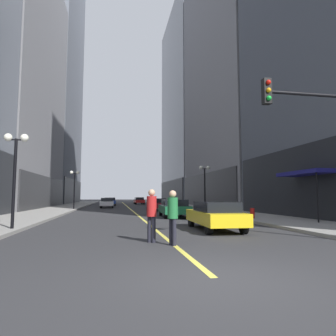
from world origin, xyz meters
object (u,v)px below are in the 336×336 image
(car_yellow, at_px, (215,215))
(street_lamp_left_near, at_px, (15,159))
(pedestrian_in_green_parka, at_px, (173,213))
(fire_hydrant_right, at_px, (252,214))
(car_maroon, at_px, (157,204))
(traffic_light_near_right, at_px, (324,135))
(car_blue, at_px, (110,201))
(street_lamp_left_far, at_px, (75,181))
(street_lamp_right_mid, at_px, (205,178))
(pedestrian_in_red_jacket, at_px, (152,211))
(car_white, at_px, (107,202))
(car_red, at_px, (139,200))
(car_green, at_px, (174,207))

(car_yellow, bearing_deg, street_lamp_left_near, 174.09)
(pedestrian_in_green_parka, xyz_separation_m, fire_hydrant_right, (6.96, 8.62, -0.64))
(car_yellow, distance_m, pedestrian_in_green_parka, 4.80)
(car_maroon, distance_m, traffic_light_near_right, 23.68)
(car_blue, height_order, street_lamp_left_far, street_lamp_left_far)
(pedestrian_in_green_parka, relative_size, fire_hydrant_right, 2.22)
(street_lamp_right_mid, bearing_deg, pedestrian_in_red_jacket, -113.09)
(pedestrian_in_green_parka, height_order, traffic_light_near_right, traffic_light_near_right)
(car_white, height_order, pedestrian_in_green_parka, pedestrian_in_green_parka)
(car_yellow, relative_size, car_red, 1.02)
(car_yellow, xyz_separation_m, car_white, (-5.63, 27.73, -0.00))
(car_red, distance_m, pedestrian_in_red_jacket, 47.10)
(car_maroon, height_order, car_red, same)
(car_red, bearing_deg, pedestrian_in_red_jacket, -94.13)
(car_green, bearing_deg, car_red, 89.65)
(car_blue, distance_m, traffic_light_near_right, 42.14)
(pedestrian_in_green_parka, bearing_deg, car_yellow, 54.42)
(street_lamp_right_mid, bearing_deg, car_yellow, -105.33)
(car_green, bearing_deg, car_yellow, -88.61)
(car_maroon, height_order, traffic_light_near_right, traffic_light_near_right)
(car_yellow, bearing_deg, pedestrian_in_green_parka, -125.58)
(car_yellow, height_order, car_blue, same)
(car_maroon, distance_m, pedestrian_in_red_jacket, 22.53)
(car_green, bearing_deg, pedestrian_in_red_jacket, -104.97)
(car_blue, distance_m, street_lamp_left_near, 36.37)
(car_green, relative_size, car_red, 1.03)
(car_maroon, xyz_separation_m, pedestrian_in_green_parka, (-2.81, -23.00, 0.32))
(car_yellow, distance_m, street_lamp_right_mid, 14.13)
(car_green, xyz_separation_m, traffic_light_near_right, (2.84, -12.95, 3.02))
(pedestrian_in_green_parka, xyz_separation_m, traffic_light_near_right, (5.41, -0.34, 2.70))
(car_green, height_order, street_lamp_right_mid, street_lamp_right_mid)
(car_blue, xyz_separation_m, pedestrian_in_red_jacket, (2.00, -40.19, 0.35))
(street_lamp_left_near, bearing_deg, street_lamp_left_far, 90.00)
(pedestrian_in_red_jacket, bearing_deg, street_lamp_left_near, 144.40)
(street_lamp_left_near, bearing_deg, car_white, 82.57)
(pedestrian_in_red_jacket, bearing_deg, car_blue, 92.84)
(car_yellow, bearing_deg, fire_hydrant_right, 48.54)
(car_white, relative_size, street_lamp_left_near, 1.00)
(car_maroon, bearing_deg, street_lamp_left_near, -116.72)
(car_red, bearing_deg, fire_hydrant_right, -83.91)
(car_white, xyz_separation_m, street_lamp_left_far, (-3.49, -6.28, 2.54))
(car_blue, bearing_deg, car_white, -91.54)
(car_white, distance_m, pedestrian_in_green_parka, 31.75)
(traffic_light_near_right, bearing_deg, car_maroon, 96.37)
(car_yellow, distance_m, car_white, 28.29)
(pedestrian_in_red_jacket, relative_size, street_lamp_left_far, 0.41)
(car_green, xyz_separation_m, car_red, (0.21, 35.10, -0.00))
(car_yellow, bearing_deg, traffic_light_near_right, -58.21)
(street_lamp_left_near, distance_m, fire_hydrant_right, 14.12)
(car_green, height_order, fire_hydrant_right, car_green)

